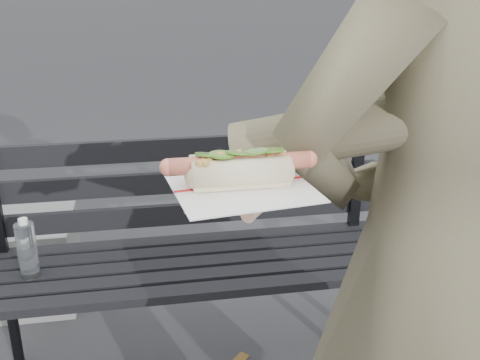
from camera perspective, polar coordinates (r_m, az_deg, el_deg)
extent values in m
cylinder|color=black|center=(2.34, -22.19, -12.48)|extent=(0.04, 0.04, 0.45)
cylinder|color=black|center=(2.15, 14.38, -14.62)|extent=(0.04, 0.04, 0.45)
cylinder|color=black|center=(2.41, 11.14, -10.13)|extent=(0.04, 0.04, 0.45)
cube|color=black|center=(1.85, -4.48, -11.27)|extent=(1.50, 0.07, 0.03)
cube|color=black|center=(1.93, -4.75, -9.87)|extent=(1.50, 0.07, 0.03)
cube|color=black|center=(2.01, -4.99, -8.58)|extent=(1.50, 0.07, 0.03)
cube|color=black|center=(2.09, -5.22, -7.38)|extent=(1.50, 0.07, 0.03)
cube|color=black|center=(2.17, -5.43, -6.27)|extent=(1.50, 0.07, 0.03)
cube|color=black|center=(2.23, 11.74, -0.02)|extent=(0.04, 0.03, 0.42)
cube|color=black|center=(2.15, -5.59, -3.41)|extent=(1.50, 0.02, 0.08)
cube|color=black|center=(2.10, -5.71, -0.18)|extent=(1.50, 0.02, 0.08)
cube|color=black|center=(2.06, -5.84, 3.21)|extent=(1.50, 0.02, 0.08)
cylinder|color=white|center=(1.99, -20.80, -6.71)|extent=(0.06, 0.06, 0.19)
cylinder|color=white|center=(1.94, -21.19, -3.95)|extent=(0.03, 0.03, 0.02)
imported|color=brown|center=(1.12, 19.18, -8.79)|extent=(0.75, 0.57, 1.84)
cylinder|color=brown|center=(0.94, 14.49, 5.53)|extent=(0.51, 0.23, 0.19)
cylinder|color=#D8A384|center=(0.82, 2.65, -0.90)|extent=(0.09, 0.08, 0.07)
ellipsoid|color=#D8A384|center=(0.80, 0.00, -1.67)|extent=(0.10, 0.11, 0.03)
cylinder|color=#D8A384|center=(0.77, -3.67, -2.64)|extent=(0.05, 0.02, 0.02)
cylinder|color=#D8A384|center=(0.78, -3.84, -2.07)|extent=(0.05, 0.02, 0.02)
cylinder|color=#D8A384|center=(0.80, -3.99, -1.52)|extent=(0.05, 0.02, 0.02)
cylinder|color=#D8A384|center=(0.82, -4.14, -1.00)|extent=(0.05, 0.02, 0.02)
cylinder|color=#D8A384|center=(0.75, 1.47, -3.06)|extent=(0.04, 0.05, 0.02)
cube|color=white|center=(0.80, 0.00, -0.54)|extent=(0.21, 0.21, 0.00)
cube|color=#B21E1E|center=(0.79, 0.00, -0.43)|extent=(0.19, 0.03, 0.00)
cylinder|color=#DA6D54|center=(0.78, 0.00, 1.71)|extent=(0.20, 0.02, 0.02)
sphere|color=#DA6D54|center=(0.77, -7.32, 1.28)|extent=(0.03, 0.02, 0.02)
sphere|color=#DA6D54|center=(0.81, 7.03, 2.09)|extent=(0.02, 0.02, 0.02)
sphere|color=#9E6B2D|center=(0.79, -0.10, 2.70)|extent=(0.01, 0.01, 0.01)
sphere|color=#9E6B2D|center=(0.78, 2.98, 2.28)|extent=(0.01, 0.01, 0.01)
sphere|color=#9E6B2D|center=(0.75, -3.59, 1.76)|extent=(0.01, 0.01, 0.01)
sphere|color=#9E6B2D|center=(0.79, 0.87, 2.17)|extent=(0.01, 0.01, 0.01)
sphere|color=#9E6B2D|center=(0.78, 0.58, 2.34)|extent=(0.01, 0.01, 0.01)
sphere|color=#9E6B2D|center=(0.77, 3.19, 1.55)|extent=(0.01, 0.01, 0.01)
sphere|color=#9E6B2D|center=(0.76, -2.14, 1.40)|extent=(0.01, 0.01, 0.01)
sphere|color=#9E6B2D|center=(0.79, 4.42, 2.08)|extent=(0.01, 0.01, 0.01)
sphere|color=#9E6B2D|center=(0.81, 2.09, 2.81)|extent=(0.01, 0.01, 0.01)
sphere|color=#9E6B2D|center=(0.77, -3.72, 1.46)|extent=(0.01, 0.01, 0.01)
sphere|color=#9E6B2D|center=(0.80, 4.26, 2.60)|extent=(0.01, 0.01, 0.01)
sphere|color=#9E6B2D|center=(0.78, -0.95, 2.35)|extent=(0.01, 0.01, 0.01)
sphere|color=#9E6B2D|center=(0.76, 0.27, 1.69)|extent=(0.01, 0.01, 0.01)
sphere|color=#9E6B2D|center=(0.75, -3.58, 1.73)|extent=(0.01, 0.01, 0.01)
sphere|color=#9E6B2D|center=(0.80, 2.92, 2.66)|extent=(0.01, 0.01, 0.01)
sphere|color=#9E6B2D|center=(0.78, -2.07, 2.11)|extent=(0.01, 0.01, 0.01)
sphere|color=#9E6B2D|center=(0.76, -3.80, 1.93)|extent=(0.01, 0.01, 0.01)
sphere|color=#9E6B2D|center=(0.75, -4.13, 1.64)|extent=(0.01, 0.01, 0.01)
sphere|color=#9E6B2D|center=(0.76, -3.45, 1.39)|extent=(0.01, 0.01, 0.01)
sphere|color=#9E6B2D|center=(0.80, 3.98, 2.38)|extent=(0.01, 0.01, 0.01)
sphere|color=#9E6B2D|center=(0.77, -3.04, 1.57)|extent=(0.01, 0.01, 0.01)
sphere|color=#9E6B2D|center=(0.76, -3.19, 1.90)|extent=(0.01, 0.01, 0.01)
sphere|color=#9E6B2D|center=(0.78, -1.99, 2.39)|extent=(0.01, 0.01, 0.01)
sphere|color=#9E6B2D|center=(0.79, 2.91, 2.29)|extent=(0.01, 0.01, 0.01)
sphere|color=#9E6B2D|center=(0.79, 1.50, 2.15)|extent=(0.01, 0.01, 0.01)
sphere|color=#9E6B2D|center=(0.79, 2.12, 2.47)|extent=(0.01, 0.01, 0.01)
sphere|color=#9E6B2D|center=(0.79, 4.22, 2.60)|extent=(0.01, 0.01, 0.01)
sphere|color=#9E6B2D|center=(0.81, 3.65, 2.88)|extent=(0.01, 0.01, 0.01)
cylinder|color=#4E8223|center=(0.78, -3.32, 2.59)|extent=(0.04, 0.04, 0.01)
cylinder|color=#4E8223|center=(0.77, -1.88, 2.60)|extent=(0.04, 0.04, 0.01)
cylinder|color=#4E8223|center=(0.78, -0.15, 2.79)|extent=(0.04, 0.04, 0.01)
cylinder|color=#4E8223|center=(0.78, 1.60, 2.91)|extent=(0.04, 0.04, 0.01)
cylinder|color=#4E8223|center=(0.79, 3.24, 3.04)|extent=(0.04, 0.04, 0.01)
cube|color=brown|center=(2.51, 20.18, -15.76)|extent=(0.08, 0.08, 0.00)
cube|color=brown|center=(3.17, 13.40, -6.93)|extent=(0.08, 0.07, 0.00)
cube|color=brown|center=(3.26, -20.17, -6.89)|extent=(0.05, 0.05, 0.00)
cube|color=brown|center=(3.28, 1.93, -5.38)|extent=(0.09, 0.08, 0.00)
cube|color=brown|center=(2.42, 9.87, -16.13)|extent=(0.05, 0.05, 0.00)
cube|color=brown|center=(2.32, 0.12, -17.62)|extent=(0.07, 0.07, 0.00)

